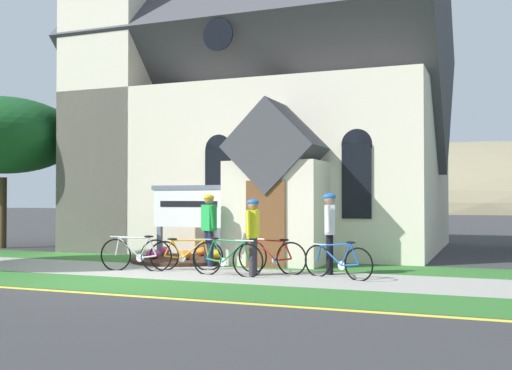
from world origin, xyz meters
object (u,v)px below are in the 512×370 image
bicycle_white (272,256)px  bicycle_green (136,254)px  bicycle_orange (186,255)px  bicycle_yellow (338,261)px  cyclist_in_yellow_jersey (209,224)px  yard_deciduous_tree (4,136)px  cyclist_in_white_jersey (253,231)px  church_sign (189,209)px  cyclist_in_orange_jersey (330,226)px  bicycle_blue (227,258)px

bicycle_white → bicycle_green: bicycle_green is taller
bicycle_orange → bicycle_yellow: 3.64m
bicycle_white → cyclist_in_yellow_jersey: 2.19m
yard_deciduous_tree → cyclist_in_yellow_jersey: bearing=-15.8°
bicycle_white → cyclist_in_yellow_jersey: (-1.93, 0.79, 0.67)m
bicycle_green → yard_deciduous_tree: yard_deciduous_tree is taller
bicycle_yellow → yard_deciduous_tree: yard_deciduous_tree is taller
bicycle_white → yard_deciduous_tree: size_ratio=0.34×
bicycle_orange → yard_deciduous_tree: bearing=158.4°
bicycle_white → bicycle_yellow: bearing=-11.3°
cyclist_in_yellow_jersey → cyclist_in_white_jersey: bearing=-37.3°
bicycle_orange → bicycle_green: (-0.99, -0.55, 0.03)m
bicycle_green → cyclist_in_white_jersey: (2.80, 0.21, 0.58)m
bicycle_orange → bicycle_yellow: (3.64, -0.17, -0.00)m
church_sign → bicycle_yellow: (4.60, -2.18, -1.01)m
cyclist_in_orange_jersey → yard_deciduous_tree: bearing=165.8°
bicycle_white → cyclist_in_orange_jersey: bearing=11.4°
church_sign → bicycle_blue: church_sign is taller
cyclist_in_orange_jersey → cyclist_in_white_jersey: bearing=-154.1°
cyclist_in_white_jersey → yard_deciduous_tree: size_ratio=0.33×
bicycle_white → bicycle_green: bearing=-167.3°
bicycle_green → cyclist_in_yellow_jersey: cyclist_in_yellow_jersey is taller
bicycle_orange → bicycle_yellow: size_ratio=1.01×
church_sign → yard_deciduous_tree: yard_deciduous_tree is taller
bicycle_green → bicycle_yellow: 4.65m
bicycle_blue → bicycle_orange: size_ratio=1.06×
church_sign → cyclist_in_white_jersey: (2.77, -2.35, -0.41)m
bicycle_orange → cyclist_in_orange_jersey: size_ratio=0.92×
church_sign → cyclist_in_yellow_jersey: (1.11, -1.08, -0.33)m
bicycle_blue → cyclist_in_yellow_jersey: cyclist_in_yellow_jersey is taller
bicycle_white → bicycle_green: 3.14m
church_sign → bicycle_white: 3.70m
bicycle_blue → bicycle_white: 1.08m
church_sign → cyclist_in_white_jersey: church_sign is taller
bicycle_white → bicycle_blue: bearing=-135.1°
church_sign → bicycle_yellow: 5.19m
church_sign → bicycle_yellow: size_ratio=1.42×
bicycle_orange → yard_deciduous_tree: size_ratio=0.32×
bicycle_orange → bicycle_green: bicycle_green is taller
bicycle_yellow → bicycle_green: bearing=-175.4°
cyclist_in_white_jersey → yard_deciduous_tree: bearing=160.2°
bicycle_blue → cyclist_in_orange_jersey: size_ratio=0.97×
cyclist_in_yellow_jersey → yard_deciduous_tree: yard_deciduous_tree is taller
bicycle_white → cyclist_in_orange_jersey: cyclist_in_orange_jersey is taller
bicycle_yellow → cyclist_in_white_jersey: 1.93m
cyclist_in_orange_jersey → cyclist_in_yellow_jersey: (-3.18, 0.54, -0.01)m
bicycle_blue → cyclist_in_yellow_jersey: 2.05m
bicycle_white → cyclist_in_orange_jersey: size_ratio=0.96×
bicycle_orange → cyclist_in_white_jersey: (1.81, -0.34, 0.60)m
bicycle_white → cyclist_in_white_jersey: bearing=-118.6°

